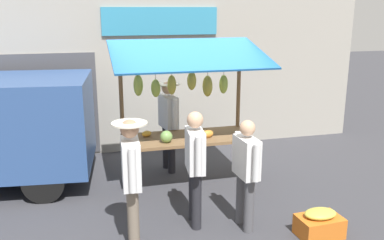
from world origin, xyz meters
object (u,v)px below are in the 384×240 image
object	(u,v)px
market_stall	(186,98)
vendor_with_sunhat	(168,118)
shopper_in_grey_tee	(246,168)
produce_crate_near	(319,224)
shopper_in_striped_shirt	(131,173)
shopper_with_ponytail	(195,161)

from	to	relation	value
market_stall	vendor_with_sunhat	xyz separation A→B (m)	(0.17, -0.71, -0.52)
shopper_in_grey_tee	produce_crate_near	bearing A→B (deg)	-121.80
shopper_in_striped_shirt	shopper_in_grey_tee	distance (m)	1.57
shopper_in_grey_tee	vendor_with_sunhat	bearing A→B (deg)	10.12
vendor_with_sunhat	shopper_with_ponytail	size ratio (longest dim) A/B	1.03
market_stall	vendor_with_sunhat	bearing A→B (deg)	-76.82
shopper_in_striped_shirt	shopper_with_ponytail	size ratio (longest dim) A/B	1.02
shopper_in_striped_shirt	produce_crate_near	xyz separation A→B (m)	(-2.47, 0.41, -0.83)
vendor_with_sunhat	shopper_in_striped_shirt	size ratio (longest dim) A/B	1.01
shopper_in_striped_shirt	shopper_with_ponytail	world-z (taller)	shopper_in_striped_shirt
shopper_with_ponytail	shopper_in_grey_tee	world-z (taller)	shopper_with_ponytail
market_stall	shopper_with_ponytail	world-z (taller)	market_stall
shopper_in_grey_tee	shopper_in_striped_shirt	bearing A→B (deg)	88.97
produce_crate_near	shopper_with_ponytail	bearing A→B (deg)	-25.97
vendor_with_sunhat	shopper_in_striped_shirt	bearing A→B (deg)	-30.97
market_stall	shopper_in_striped_shirt	distance (m)	2.17
market_stall	produce_crate_near	distance (m)	2.88
vendor_with_sunhat	shopper_in_striped_shirt	world-z (taller)	vendor_with_sunhat
vendor_with_sunhat	produce_crate_near	xyz separation A→B (m)	(-1.49, 2.88, -0.85)
shopper_with_ponytail	produce_crate_near	bearing A→B (deg)	-109.83
market_stall	shopper_in_striped_shirt	xyz separation A→B (m)	(1.15, 1.76, -0.53)
shopper_with_ponytail	produce_crate_near	distance (m)	1.89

